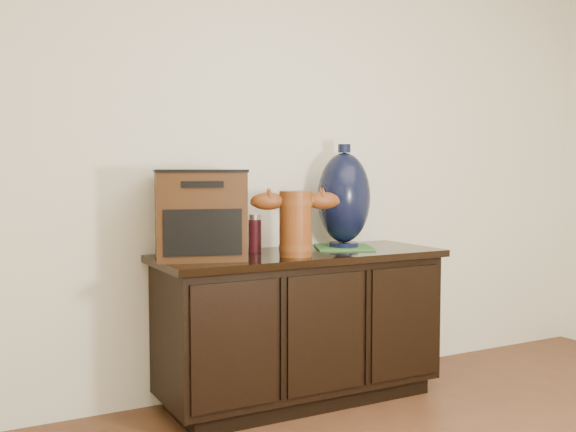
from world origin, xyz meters
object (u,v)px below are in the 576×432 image
tv_radio (200,214)px  spray_can (255,233)px  terracotta_vessel (296,220)px  sideboard (300,325)px  lamp_base (344,198)px

tv_radio → spray_can: size_ratio=2.55×
terracotta_vessel → sideboard: bearing=67.5°
spray_can → terracotta_vessel: bearing=-67.6°
sideboard → lamp_base: bearing=9.5°
terracotta_vessel → tv_radio: size_ratio=0.91×
sideboard → lamp_base: (0.29, 0.05, 0.63)m
sideboard → tv_radio: (-0.52, 0.01, 0.57)m
terracotta_vessel → lamp_base: (0.38, 0.17, 0.09)m
tv_radio → spray_can: (0.33, 0.11, -0.11)m
lamp_base → spray_can: 0.52m
sideboard → terracotta_vessel: 0.56m
tv_radio → spray_can: 0.37m
lamp_base → spray_can: (-0.48, 0.07, -0.17)m
sideboard → terracotta_vessel: bearing=-127.3°
terracotta_vessel → spray_can: terracotta_vessel is taller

